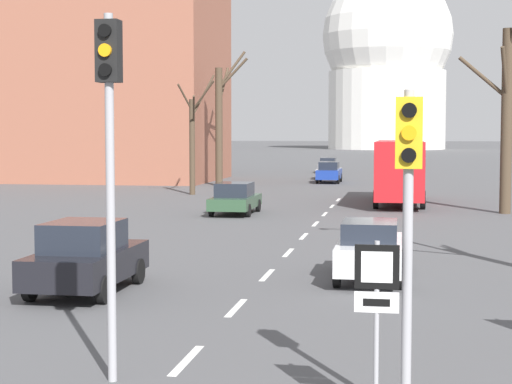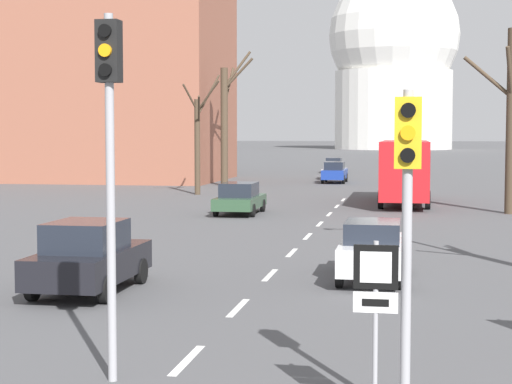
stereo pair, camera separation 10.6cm
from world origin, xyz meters
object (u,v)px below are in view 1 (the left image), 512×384
(traffic_signal_centre_tall, at_px, (110,129))
(route_sign_post, at_px, (377,299))
(sedan_near_left, at_px, (329,170))
(sedan_distant_centre, at_px, (235,198))
(sedan_near_right, at_px, (329,172))
(sedan_far_left, at_px, (328,165))
(traffic_signal_near_right, at_px, (408,190))
(city_bus, at_px, (400,167))
(sedan_far_right, at_px, (86,257))
(sedan_mid_centre, at_px, (370,249))

(traffic_signal_centre_tall, height_order, route_sign_post, traffic_signal_centre_tall)
(sedan_near_left, relative_size, sedan_distant_centre, 0.96)
(route_sign_post, bearing_deg, traffic_signal_centre_tall, 163.21)
(sedan_near_right, bearing_deg, sedan_far_left, 95.04)
(traffic_signal_near_right, height_order, sedan_near_left, traffic_signal_near_right)
(city_bus, bearing_deg, sedan_far_right, -105.07)
(sedan_near_right, xyz_separation_m, sedan_far_right, (-2.04, -47.32, 0.04))
(sedan_far_left, bearing_deg, traffic_signal_centre_tall, -87.91)
(traffic_signal_centre_tall, bearing_deg, sedan_near_right, 91.16)
(sedan_mid_centre, bearing_deg, sedan_near_left, 96.03)
(sedan_near_right, bearing_deg, sedan_mid_centre, -83.84)
(sedan_mid_centre, bearing_deg, route_sign_post, -87.52)
(sedan_near_right, bearing_deg, sedan_near_left, 94.99)
(traffic_signal_centre_tall, distance_m, sedan_near_left, 60.21)
(sedan_near_right, relative_size, sedan_mid_centre, 1.10)
(sedan_near_right, relative_size, sedan_far_right, 1.07)
(sedan_near_right, relative_size, sedan_far_left, 1.01)
(sedan_near_right, xyz_separation_m, sedan_far_left, (-1.50, 17.02, -0.07))
(route_sign_post, distance_m, sedan_far_left, 73.03)
(sedan_mid_centre, relative_size, city_bus, 0.39)
(sedan_distant_centre, bearing_deg, route_sign_post, -75.29)
(sedan_distant_centre, bearing_deg, traffic_signal_centre_tall, -82.96)
(sedan_far_left, relative_size, sedan_far_right, 1.06)
(sedan_distant_centre, relative_size, city_bus, 0.42)
(route_sign_post, bearing_deg, sedan_mid_centre, 92.48)
(traffic_signal_near_right, height_order, sedan_far_left, traffic_signal_near_right)
(route_sign_post, xyz_separation_m, city_bus, (0.23, 36.39, 0.35))
(traffic_signal_near_right, height_order, sedan_mid_centre, traffic_signal_near_right)
(traffic_signal_near_right, relative_size, traffic_signal_centre_tall, 0.78)
(sedan_mid_centre, relative_size, sedan_far_left, 0.92)
(traffic_signal_centre_tall, relative_size, sedan_far_left, 1.28)
(route_sign_post, bearing_deg, sedan_far_left, 95.33)
(sedan_mid_centre, bearing_deg, city_bus, 88.36)
(sedan_near_right, bearing_deg, traffic_signal_centre_tall, -88.84)
(sedan_near_left, xyz_separation_m, sedan_far_left, (-1.00, 11.34, 0.01))
(sedan_mid_centre, bearing_deg, sedan_far_left, 95.85)
(sedan_far_left, bearing_deg, city_bus, -79.09)
(sedan_distant_centre, height_order, city_bus, city_bus)
(sedan_near_right, bearing_deg, sedan_far_right, -92.47)
(city_bus, bearing_deg, traffic_signal_centre_tall, -97.14)
(sedan_mid_centre, bearing_deg, traffic_signal_near_right, -85.41)
(sedan_near_left, relative_size, sedan_near_right, 0.95)
(sedan_near_right, height_order, sedan_distant_centre, sedan_near_right)
(sedan_far_left, bearing_deg, sedan_mid_centre, -84.15)
(sedan_near_right, xyz_separation_m, city_bus, (5.50, -19.30, 1.21))
(traffic_signal_centre_tall, xyz_separation_m, sedan_mid_centre, (3.68, 10.09, -3.16))
(traffic_signal_centre_tall, height_order, sedan_distant_centre, traffic_signal_centre_tall)
(city_bus, bearing_deg, sedan_distant_centre, -136.35)
(sedan_far_right, bearing_deg, sedan_near_left, 88.33)
(traffic_signal_centre_tall, bearing_deg, sedan_near_left, 91.52)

